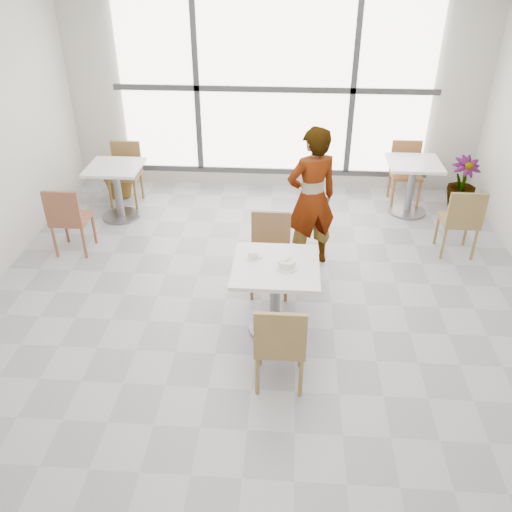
# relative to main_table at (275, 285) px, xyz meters

# --- Properties ---
(floor) EXTENTS (7.00, 7.00, 0.00)m
(floor) POSITION_rel_main_table_xyz_m (-0.17, 0.03, -0.52)
(floor) COLOR #9E9EA5
(floor) RESTS_ON ground
(wall_back) EXTENTS (6.00, 0.00, 6.00)m
(wall_back) POSITION_rel_main_table_xyz_m (-0.17, 3.53, 0.98)
(wall_back) COLOR silver
(wall_back) RESTS_ON ground
(window) EXTENTS (4.60, 0.07, 2.52)m
(window) POSITION_rel_main_table_xyz_m (-0.17, 3.47, 0.98)
(window) COLOR white
(window) RESTS_ON ground
(main_table) EXTENTS (0.80, 0.80, 0.75)m
(main_table) POSITION_rel_main_table_xyz_m (0.00, 0.00, 0.00)
(main_table) COLOR white
(main_table) RESTS_ON ground
(chair_near) EXTENTS (0.42, 0.42, 0.87)m
(chair_near) POSITION_rel_main_table_xyz_m (0.07, -0.79, -0.02)
(chair_near) COLOR olive
(chair_near) RESTS_ON ground
(chair_far) EXTENTS (0.42, 0.42, 0.87)m
(chair_far) POSITION_rel_main_table_xyz_m (-0.08, 0.74, -0.02)
(chair_far) COLOR brown
(chair_far) RESTS_ON ground
(oatmeal_bowl) EXTENTS (0.21, 0.21, 0.10)m
(oatmeal_bowl) POSITION_rel_main_table_xyz_m (0.10, -0.04, 0.27)
(oatmeal_bowl) COLOR white
(oatmeal_bowl) RESTS_ON main_table
(coffee_cup) EXTENTS (0.16, 0.13, 0.07)m
(coffee_cup) POSITION_rel_main_table_xyz_m (-0.22, 0.10, 0.26)
(coffee_cup) COLOR white
(coffee_cup) RESTS_ON main_table
(person) EXTENTS (0.71, 0.61, 1.66)m
(person) POSITION_rel_main_table_xyz_m (0.35, 1.30, 0.31)
(person) COLOR black
(person) RESTS_ON ground
(bg_table_left) EXTENTS (0.70, 0.70, 0.75)m
(bg_table_left) POSITION_rel_main_table_xyz_m (-2.22, 2.31, -0.04)
(bg_table_left) COLOR white
(bg_table_left) RESTS_ON ground
(bg_table_right) EXTENTS (0.70, 0.70, 0.75)m
(bg_table_right) POSITION_rel_main_table_xyz_m (1.76, 2.73, -0.04)
(bg_table_right) COLOR white
(bg_table_right) RESTS_ON ground
(bg_chair_left_near) EXTENTS (0.42, 0.42, 0.87)m
(bg_chair_left_near) POSITION_rel_main_table_xyz_m (-2.51, 1.30, -0.02)
(bg_chair_left_near) COLOR brown
(bg_chair_left_near) RESTS_ON ground
(bg_chair_left_far) EXTENTS (0.42, 0.42, 0.87)m
(bg_chair_left_far) POSITION_rel_main_table_xyz_m (-2.25, 2.83, -0.02)
(bg_chair_left_far) COLOR olive
(bg_chair_left_far) RESTS_ON ground
(bg_chair_right_near) EXTENTS (0.42, 0.42, 0.87)m
(bg_chair_right_near) POSITION_rel_main_table_xyz_m (2.13, 1.58, -0.02)
(bg_chair_right_near) COLOR olive
(bg_chair_right_near) RESTS_ON ground
(bg_chair_right_far) EXTENTS (0.42, 0.42, 0.87)m
(bg_chair_right_far) POSITION_rel_main_table_xyz_m (1.75, 3.14, -0.02)
(bg_chair_right_far) COLOR #A36737
(bg_chair_right_far) RESTS_ON ground
(plant_left) EXTENTS (0.69, 0.62, 0.71)m
(plant_left) POSITION_rel_main_table_xyz_m (-2.39, 2.98, -0.17)
(plant_left) COLOR #4F7D47
(plant_left) RESTS_ON ground
(plant_right) EXTENTS (0.46, 0.46, 0.72)m
(plant_right) POSITION_rel_main_table_xyz_m (2.53, 2.99, -0.16)
(plant_right) COLOR #4A894C
(plant_right) RESTS_ON ground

